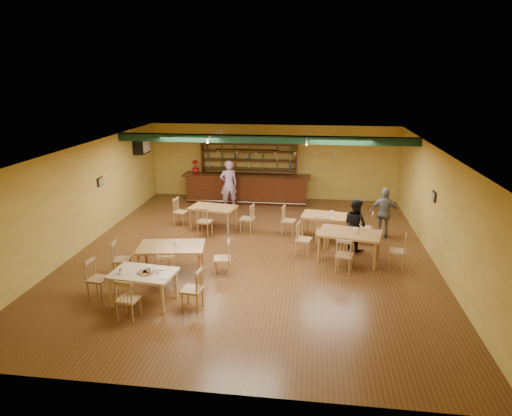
# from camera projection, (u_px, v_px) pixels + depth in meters

# --- Properties ---
(floor) EXTENTS (12.00, 12.00, 0.00)m
(floor) POSITION_uv_depth(u_px,v_px,m) (253.00, 252.00, 12.96)
(floor) COLOR #533317
(floor) RESTS_ON ground
(ceiling_beam) EXTENTS (10.00, 0.30, 0.25)m
(ceiling_beam) POSITION_uv_depth(u_px,v_px,m) (264.00, 139.00, 14.79)
(ceiling_beam) COLOR black
(ceiling_beam) RESTS_ON ceiling
(track_rail_left) EXTENTS (0.05, 2.50, 0.05)m
(track_rail_left) POSITION_uv_depth(u_px,v_px,m) (215.00, 134.00, 15.56)
(track_rail_left) COLOR white
(track_rail_left) RESTS_ON ceiling
(track_rail_right) EXTENTS (0.05, 2.50, 0.05)m
(track_rail_right) POSITION_uv_depth(u_px,v_px,m) (307.00, 135.00, 15.17)
(track_rail_right) COLOR white
(track_rail_right) RESTS_ON ceiling
(ac_unit) EXTENTS (0.34, 0.70, 0.48)m
(ac_unit) POSITION_uv_depth(u_px,v_px,m) (142.00, 146.00, 16.86)
(ac_unit) COLOR white
(ac_unit) RESTS_ON wall_left
(picture_left) EXTENTS (0.04, 0.34, 0.28)m
(picture_left) POSITION_uv_depth(u_px,v_px,m) (100.00, 182.00, 14.03)
(picture_left) COLOR black
(picture_left) RESTS_ON wall_left
(picture_right) EXTENTS (0.04, 0.34, 0.28)m
(picture_right) POSITION_uv_depth(u_px,v_px,m) (434.00, 197.00, 12.33)
(picture_right) COLOR black
(picture_right) RESTS_ON wall_right
(bar_counter) EXTENTS (5.02, 0.85, 1.13)m
(bar_counter) POSITION_uv_depth(u_px,v_px,m) (247.00, 189.00, 17.80)
(bar_counter) COLOR #34150A
(bar_counter) RESTS_ON ground
(back_bar_hutch) EXTENTS (3.88, 0.40, 2.28)m
(back_bar_hutch) POSITION_uv_depth(u_px,v_px,m) (249.00, 171.00, 18.24)
(back_bar_hutch) COLOR #34150A
(back_bar_hutch) RESTS_ON ground
(poinsettia) EXTENTS (0.37, 0.37, 0.52)m
(poinsettia) POSITION_uv_depth(u_px,v_px,m) (195.00, 167.00, 17.82)
(poinsettia) COLOR #AF1016
(poinsettia) RESTS_ON bar_counter
(dining_table_a) EXTENTS (1.62, 1.14, 0.74)m
(dining_table_a) POSITION_uv_depth(u_px,v_px,m) (213.00, 218.00, 14.85)
(dining_table_a) COLOR olive
(dining_table_a) RESTS_ON ground
(dining_table_b) EXTENTS (1.63, 1.13, 0.75)m
(dining_table_b) POSITION_uv_depth(u_px,v_px,m) (326.00, 227.00, 13.96)
(dining_table_b) COLOR olive
(dining_table_b) RESTS_ON ground
(dining_table_c) EXTENTS (1.77, 1.22, 0.82)m
(dining_table_c) POSITION_uv_depth(u_px,v_px,m) (172.00, 261.00, 11.33)
(dining_table_c) COLOR olive
(dining_table_c) RESTS_ON ground
(dining_table_d) EXTENTS (1.83, 1.33, 0.82)m
(dining_table_d) POSITION_uv_depth(u_px,v_px,m) (349.00, 247.00, 12.25)
(dining_table_d) COLOR olive
(dining_table_d) RESTS_ON ground
(near_table) EXTENTS (1.47, 1.03, 0.74)m
(near_table) POSITION_uv_depth(u_px,v_px,m) (144.00, 287.00, 9.99)
(near_table) COLOR beige
(near_table) RESTS_ON ground
(pizza_tray) EXTENTS (0.54, 0.54, 0.01)m
(pizza_tray) POSITION_uv_depth(u_px,v_px,m) (147.00, 272.00, 9.87)
(pizza_tray) COLOR silver
(pizza_tray) RESTS_ON near_table
(parmesan_shaker) EXTENTS (0.08, 0.08, 0.11)m
(parmesan_shaker) POSITION_uv_depth(u_px,v_px,m) (121.00, 272.00, 9.78)
(parmesan_shaker) COLOR #EAE5C6
(parmesan_shaker) RESTS_ON near_table
(napkin_stack) EXTENTS (0.20, 0.15, 0.03)m
(napkin_stack) POSITION_uv_depth(u_px,v_px,m) (161.00, 269.00, 10.02)
(napkin_stack) COLOR white
(napkin_stack) RESTS_ON near_table
(pizza_server) EXTENTS (0.31, 0.26, 0.00)m
(pizza_server) POSITION_uv_depth(u_px,v_px,m) (154.00, 271.00, 9.90)
(pizza_server) COLOR silver
(pizza_server) RESTS_ON pizza_tray
(side_plate) EXTENTS (0.24, 0.24, 0.01)m
(side_plate) POSITION_uv_depth(u_px,v_px,m) (164.00, 277.00, 9.63)
(side_plate) COLOR white
(side_plate) RESTS_ON near_table
(patron_bar) EXTENTS (0.78, 0.66, 1.84)m
(patron_bar) POSITION_uv_depth(u_px,v_px,m) (229.00, 184.00, 16.99)
(patron_bar) COLOR #9C54B6
(patron_bar) RESTS_ON ground
(patron_right_a) EXTENTS (0.91, 0.93, 1.51)m
(patron_right_a) POSITION_uv_depth(u_px,v_px,m) (355.00, 224.00, 12.99)
(patron_right_a) COLOR black
(patron_right_a) RESTS_ON ground
(patron_right_b) EXTENTS (0.98, 0.51, 1.59)m
(patron_right_b) POSITION_uv_depth(u_px,v_px,m) (385.00, 213.00, 13.89)
(patron_right_b) COLOR slate
(patron_right_b) RESTS_ON ground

